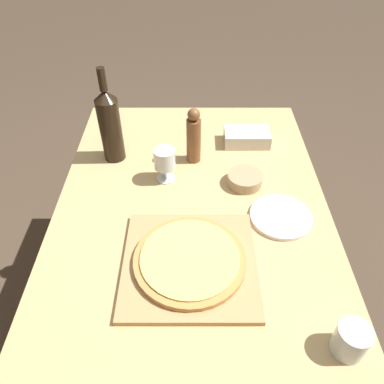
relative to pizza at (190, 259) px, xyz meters
The scene contains 11 objects.
ground_plane 0.81m from the pizza, 88.50° to the left, with size 12.00×12.00×0.00m, color #4C3D2D.
dining_table 0.28m from the pizza, 88.50° to the left, with size 0.93×1.30×0.75m.
cutting_board 0.02m from the pizza, behind, with size 0.39×0.38×0.02m.
pizza is the anchor object (origin of this frame).
wine_bottle 0.61m from the pizza, 119.61° to the left, with size 0.08×0.08×0.37m.
pepper_mill 0.51m from the pizza, 88.55° to the left, with size 0.05×0.05×0.22m.
wine_glass 0.40m from the pizza, 103.05° to the left, with size 0.08×0.08×0.13m.
small_bowl 0.41m from the pizza, 61.44° to the left, with size 0.13×0.13×0.04m.
drinking_tumbler 0.46m from the pizza, 32.90° to the right, with size 0.08×0.08×0.09m.
dinner_plate 0.35m from the pizza, 32.46° to the left, with size 0.20×0.20×0.01m.
food_container 0.66m from the pizza, 69.44° to the left, with size 0.18×0.11×0.06m.
Camera 1 is at (0.00, -0.91, 1.65)m, focal length 35.00 mm.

